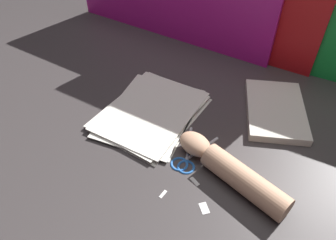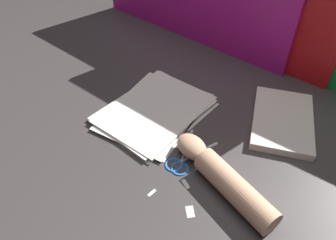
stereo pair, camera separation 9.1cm
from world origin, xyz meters
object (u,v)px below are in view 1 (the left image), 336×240
object	(u,v)px
book_closed	(275,110)
scissors	(188,157)
hand_forearm	(232,171)
paper_stack	(151,112)

from	to	relation	value
book_closed	scissors	bearing A→B (deg)	-118.96
hand_forearm	scissors	bearing A→B (deg)	175.24
book_closed	scissors	world-z (taller)	book_closed
paper_stack	scissors	bearing A→B (deg)	-31.31
paper_stack	book_closed	xyz separation A→B (m)	(0.34, 0.19, 0.00)
paper_stack	scissors	xyz separation A→B (m)	(0.18, -0.11, -0.00)
paper_stack	book_closed	world-z (taller)	book_closed
book_closed	hand_forearm	world-z (taller)	hand_forearm
paper_stack	scissors	distance (m)	0.21
book_closed	hand_forearm	xyz separation A→B (m)	(-0.04, -0.30, 0.02)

